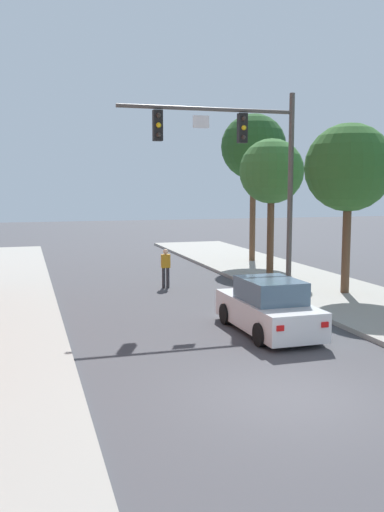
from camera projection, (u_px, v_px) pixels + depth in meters
The scene contains 7 objects.
ground_plane at pixel (288, 397), 11.48m from camera, with size 120.00×120.00×0.00m, color #424247.
traffic_signal_mast at pixel (244, 156), 20.53m from camera, with size 6.62×0.38×7.50m.
car_lead_white at pixel (268, 308), 16.44m from camera, with size 1.88×4.26×1.60m.
pedestrian_crossing_road at pixel (166, 266), 23.72m from camera, with size 0.36×0.22×1.64m.
street_tree_second at pixel (349, 168), 21.36m from camera, with size 3.33×3.33×6.47m.
street_tree_third at pixel (271, 172), 25.51m from camera, with size 2.92×2.92×6.23m.
street_tree_farthest at pixel (253, 147), 30.65m from camera, with size 3.53×3.53×7.99m.
Camera 1 is at (-5.02, -10.03, 4.25)m, focal length 39.72 mm.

